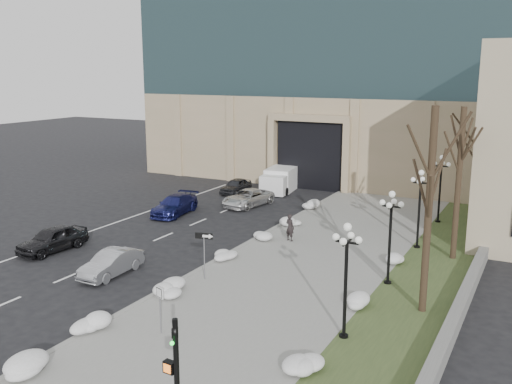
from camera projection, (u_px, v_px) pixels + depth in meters
ground at (76, 357)px, 21.09m from camera, size 160.00×160.00×0.00m
sidewalk at (309, 260)px, 31.59m from camera, size 9.00×40.00×0.12m
curb at (239, 248)px, 33.63m from camera, size 0.30×40.00×0.14m
grass_strip at (429, 280)px, 28.62m from camera, size 4.00×40.00×0.10m
stone_wall at (477, 269)px, 29.38m from camera, size 0.50×30.00×0.70m
car_a at (52, 239)px, 33.21m from camera, size 2.07×4.43×1.47m
car_b at (111, 263)px, 29.33m from camera, size 1.42×3.90×1.28m
car_c at (175, 205)px, 41.61m from camera, size 2.50×4.96×1.38m
car_d at (248, 198)px, 44.12m from camera, size 2.89×4.97×1.30m
car_e at (236, 186)px, 48.75m from camera, size 1.53×3.70×1.26m
pedestrian at (290, 227)px, 34.80m from camera, size 0.71×0.57×1.69m
box_truck at (282, 179)px, 49.99m from camera, size 3.08×6.56×2.00m
one_way_sign at (207, 242)px, 28.12m from camera, size 0.95×0.36×2.53m
keep_sign at (160, 300)px, 22.45m from camera, size 0.43×0.18×2.06m
snow_clump_a at (22, 370)px, 19.59m from camera, size 1.10×1.60×0.36m
snow_clump_b at (100, 325)px, 23.07m from camera, size 1.10×1.60×0.36m
snow_clump_c at (171, 289)px, 26.77m from camera, size 1.10×1.60×0.36m
snow_clump_d at (224, 256)px, 31.50m from camera, size 1.10×1.60×0.36m
snow_clump_e at (261, 238)px, 34.89m from camera, size 1.10×1.60×0.36m
snow_clump_f at (290, 223)px, 38.40m from camera, size 1.10×1.60×0.36m
snow_clump_g at (312, 207)px, 42.67m from camera, size 1.10×1.60×0.36m
snow_clump_h at (299, 364)px, 20.03m from camera, size 1.10×1.60×0.36m
snow_clump_i at (351, 301)px, 25.44m from camera, size 1.10×1.60×0.36m
snow_clump_j at (388, 260)px, 30.84m from camera, size 1.10×1.60×0.36m
lamppost_a at (346, 265)px, 21.84m from camera, size 1.18×1.18×4.76m
lamppost_b at (391, 225)px, 27.46m from camera, size 1.18×1.18×4.76m
lamppost_c at (420, 198)px, 33.08m from camera, size 1.18×1.18×4.76m
lamppost_d at (441, 180)px, 38.70m from camera, size 1.18×1.18×4.76m
tree_near at (431, 182)px, 23.71m from camera, size 3.20×3.20×9.00m
tree_mid at (460, 162)px, 30.70m from camera, size 3.20×3.20×8.50m
tree_far at (480, 135)px, 37.48m from camera, size 3.20×3.20×9.50m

